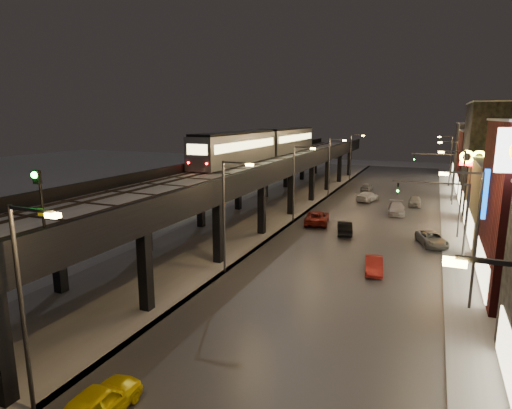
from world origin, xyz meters
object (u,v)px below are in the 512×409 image
(car_near_white, at_px, (345,228))
(car_onc_dark, at_px, (432,239))
(car_taxi, at_px, (98,405))
(car_far_white, at_px, (367,187))
(subway_train, at_px, (266,143))
(car_onc_white, at_px, (396,209))
(car_onc_silver, at_px, (374,266))
(car_mid_silver, at_px, (317,218))
(car_mid_dark, at_px, (368,197))
(rail_signal, at_px, (39,192))
(car_onc_red, at_px, (415,201))

(car_near_white, xyz_separation_m, car_onc_dark, (8.62, -0.85, -0.05))
(car_taxi, xyz_separation_m, car_far_white, (1.95, 60.98, -0.07))
(subway_train, relative_size, car_onc_white, 7.82)
(car_taxi, xyz_separation_m, car_onc_silver, (8.20, 21.73, -0.10))
(car_onc_dark, bearing_deg, car_far_white, 90.73)
(car_taxi, relative_size, car_mid_silver, 0.78)
(car_taxi, relative_size, car_far_white, 1.11)
(car_mid_silver, bearing_deg, car_near_white, 130.52)
(car_mid_silver, xyz_separation_m, car_mid_dark, (3.46, 16.17, -0.06))
(subway_train, xyz_separation_m, rail_signal, (6.40, -44.47, 0.45))
(car_taxi, bearing_deg, car_far_white, -92.66)
(car_far_white, distance_m, car_onc_silver, 39.75)
(car_far_white, height_order, car_onc_silver, car_far_white)
(car_near_white, bearing_deg, car_mid_dark, -101.88)
(car_mid_silver, bearing_deg, car_mid_dark, -111.91)
(car_onc_red, bearing_deg, rail_signal, -107.22)
(car_onc_red, bearing_deg, car_onc_white, -107.94)
(subway_train, distance_m, car_onc_white, 20.39)
(car_taxi, height_order, car_onc_red, car_taxi)
(car_mid_silver, distance_m, car_onc_silver, 16.06)
(subway_train, height_order, car_mid_dark, subway_train)
(car_near_white, bearing_deg, car_far_white, -99.27)
(car_mid_silver, height_order, car_mid_dark, car_mid_silver)
(subway_train, xyz_separation_m, car_onc_silver, (18.88, -24.62, -7.91))
(rail_signal, height_order, car_mid_silver, rail_signal)
(rail_signal, height_order, car_near_white, rail_signal)
(car_taxi, bearing_deg, car_onc_silver, -111.50)
(car_near_white, bearing_deg, rail_signal, 62.20)
(car_mid_silver, relative_size, car_onc_red, 1.38)
(car_far_white, distance_m, car_onc_dark, 31.29)
(subway_train, distance_m, car_onc_red, 22.58)
(car_near_white, distance_m, car_mid_dark, 19.35)
(car_onc_silver, relative_size, car_onc_white, 0.76)
(car_mid_dark, bearing_deg, car_onc_silver, 115.84)
(car_taxi, height_order, car_onc_dark, car_taxi)
(car_taxi, bearing_deg, car_onc_red, -101.98)
(rail_signal, distance_m, car_near_white, 32.59)
(car_taxi, distance_m, car_mid_silver, 35.51)
(rail_signal, relative_size, car_mid_dark, 0.68)
(car_near_white, height_order, car_onc_silver, car_near_white)
(car_mid_dark, distance_m, car_onc_dark, 22.10)
(car_mid_silver, relative_size, car_onc_white, 1.10)
(car_mid_silver, distance_m, car_onc_white, 12.00)
(car_onc_silver, bearing_deg, car_mid_dark, 90.66)
(car_far_white, bearing_deg, car_onc_dark, 113.55)
(car_taxi, height_order, car_near_white, car_taxi)
(rail_signal, relative_size, car_near_white, 0.80)
(car_onc_white, bearing_deg, subway_train, 168.50)
(rail_signal, xyz_separation_m, car_onc_silver, (12.48, 19.85, -8.36))
(car_onc_white, xyz_separation_m, car_onc_red, (1.96, 6.40, -0.05))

